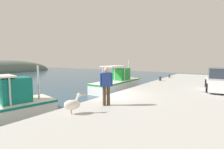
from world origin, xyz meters
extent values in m
cube|color=#B2B2AD|center=(0.00, -5.00, 0.40)|extent=(36.00, 10.00, 0.80)
cube|color=silver|center=(-4.87, 3.09, 0.39)|extent=(5.10, 2.84, 0.77)
cube|color=#0F7260|center=(-4.87, 3.09, 0.69)|extent=(5.14, 2.89, 0.12)
cube|color=#0F7260|center=(-4.27, 2.98, 1.41)|extent=(1.54, 1.43, 1.28)
cylinder|color=silver|center=(-4.78, 2.35, 1.44)|extent=(0.08, 0.08, 1.34)
cylinder|color=silver|center=(-4.53, 3.75, 1.44)|extent=(0.08, 0.08, 1.34)
cylinder|color=silver|center=(-3.09, 2.77, 1.70)|extent=(0.10, 0.10, 1.86)
torus|color=orange|center=(-4.27, 3.65, 1.41)|extent=(0.55, 0.19, 0.54)
cube|color=white|center=(4.92, 2.64, 0.47)|extent=(6.37, 1.93, 0.93)
cube|color=#1E8C2D|center=(4.92, 2.64, 0.85)|extent=(6.41, 1.97, 0.12)
cube|color=#1E8C2D|center=(5.72, 2.65, 1.51)|extent=(1.79, 1.14, 1.15)
cylinder|color=silver|center=(3.50, 1.97, 1.62)|extent=(0.08, 0.08, 1.36)
cylinder|color=silver|center=(3.49, 3.28, 1.62)|extent=(0.08, 0.08, 1.36)
cylinder|color=silver|center=(5.21, 1.99, 1.62)|extent=(0.08, 0.08, 1.36)
cylinder|color=silver|center=(5.20, 3.29, 1.62)|extent=(0.08, 0.08, 1.36)
cube|color=silver|center=(4.35, 2.63, 2.34)|extent=(2.59, 1.40, 0.08)
cylinder|color=silver|center=(7.30, 2.66, 1.91)|extent=(0.10, 0.10, 1.96)
torus|color=orange|center=(5.72, 3.27, 1.51)|extent=(0.54, 0.11, 0.54)
cylinder|color=tan|center=(-4.01, -0.97, 0.91)|extent=(0.04, 0.04, 0.22)
cylinder|color=tan|center=(-3.94, -0.87, 0.91)|extent=(0.04, 0.04, 0.22)
ellipsoid|color=white|center=(-3.93, -0.95, 1.16)|extent=(0.71, 0.60, 0.40)
ellipsoid|color=silver|center=(-3.97, -0.92, 1.22)|extent=(0.66, 0.60, 0.28)
cylinder|color=white|center=(-3.77, -1.05, 1.38)|extent=(0.21, 0.18, 0.27)
sphere|color=white|center=(-3.70, -1.09, 1.54)|extent=(0.22, 0.22, 0.16)
cone|color=#F2B272|center=(-3.53, -1.19, 1.52)|extent=(0.29, 0.21, 0.07)
cylinder|color=#4C3823|center=(-2.11, -1.41, 1.26)|extent=(0.16, 0.16, 0.91)
cylinder|color=#4C3823|center=(-2.26, -1.28, 1.26)|extent=(0.16, 0.16, 0.91)
cube|color=navy|center=(-2.18, -1.35, 2.03)|extent=(0.47, 0.45, 0.65)
cylinder|color=navy|center=(-1.99, -1.51, 2.01)|extent=(0.10, 0.10, 0.61)
cylinder|color=navy|center=(-2.38, -1.18, 2.01)|extent=(0.10, 0.10, 0.61)
sphere|color=tan|center=(-2.18, -1.35, 2.49)|extent=(0.22, 0.22, 0.22)
cylinder|color=black|center=(4.04, -5.01, 1.10)|extent=(0.62, 0.24, 0.60)
cylinder|color=black|center=(6.57, -4.73, 1.10)|extent=(0.62, 0.24, 0.60)
cube|color=silver|center=(5.40, -5.71, 1.31)|extent=(4.26, 2.14, 0.76)
cube|color=#262D38|center=(5.55, -5.70, 2.03)|extent=(2.36, 1.79, 0.68)
cylinder|color=#333338|center=(8.31, -0.45, 1.00)|extent=(0.25, 0.25, 0.40)
cylinder|color=#333338|center=(11.69, -0.45, 0.98)|extent=(0.20, 0.20, 0.36)
camera|label=1|loc=(-8.32, -5.90, 2.97)|focal=26.38mm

